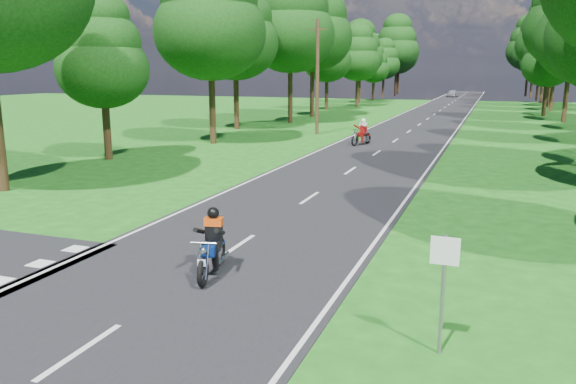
% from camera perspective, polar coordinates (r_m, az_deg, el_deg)
% --- Properties ---
extents(ground, '(160.00, 160.00, 0.00)m').
position_cam_1_polar(ground, '(13.11, -8.88, -7.99)').
color(ground, '#175212').
rests_on(ground, ground).
extents(main_road, '(7.00, 140.00, 0.02)m').
position_cam_1_polar(main_road, '(61.17, 14.66, 7.64)').
color(main_road, black).
rests_on(main_road, ground).
extents(road_markings, '(7.40, 140.00, 0.01)m').
position_cam_1_polar(road_markings, '(59.32, 14.34, 7.54)').
color(road_markings, silver).
rests_on(road_markings, main_road).
extents(treeline, '(40.00, 115.35, 14.78)m').
position_cam_1_polar(treeline, '(71.02, 17.08, 14.75)').
color(treeline, black).
rests_on(treeline, ground).
extents(telegraph_pole, '(1.20, 0.26, 8.00)m').
position_cam_1_polar(telegraph_pole, '(40.55, 3.01, 11.62)').
color(telegraph_pole, '#382616').
rests_on(telegraph_pole, ground).
extents(road_sign, '(0.45, 0.07, 2.00)m').
position_cam_1_polar(road_sign, '(9.26, 15.53, -8.16)').
color(road_sign, slate).
rests_on(road_sign, ground).
extents(rider_near_blue, '(0.99, 1.90, 1.51)m').
position_cam_1_polar(rider_near_blue, '(12.62, -7.77, -5.05)').
color(rider_near_blue, navy).
rests_on(rider_near_blue, main_road).
extents(rider_far_red, '(1.17, 2.04, 1.61)m').
position_cam_1_polar(rider_far_red, '(34.84, 7.47, 6.08)').
color(rider_far_red, '#AA110D').
rests_on(rider_far_red, main_road).
extents(distant_car, '(2.05, 3.91, 1.27)m').
position_cam_1_polar(distant_car, '(102.28, 16.36, 9.60)').
color(distant_car, '#B1B4B8').
rests_on(distant_car, main_road).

